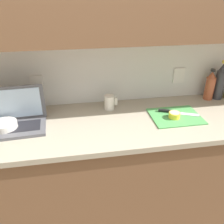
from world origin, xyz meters
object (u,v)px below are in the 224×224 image
at_px(bottle_oil_tall, 220,82).
at_px(knife, 171,112).
at_px(cutting_board, 175,116).
at_px(bowl_white, 5,127).
at_px(lemon_half_cut, 174,115).
at_px(measuring_cup, 110,102).
at_px(laptop, 15,118).
at_px(bottle_green_soda, 210,86).

bearing_deg(bottle_oil_tall, knife, -157.73).
height_order(cutting_board, bowl_white, bowl_white).
xyz_separation_m(knife, lemon_half_cut, (-0.01, -0.07, 0.01)).
height_order(cutting_board, measuring_cup, measuring_cup).
bearing_deg(lemon_half_cut, measuring_cup, 151.62).
bearing_deg(laptop, bowl_white, -144.54).
xyz_separation_m(lemon_half_cut, bottle_oil_tall, (0.47, 0.26, 0.11)).
distance_m(knife, bottle_green_soda, 0.44).
xyz_separation_m(cutting_board, knife, (-0.01, 0.05, 0.01)).
bearing_deg(measuring_cup, knife, -19.55).
xyz_separation_m(laptop, lemon_half_cut, (1.04, -0.08, -0.03)).
xyz_separation_m(cutting_board, measuring_cup, (-0.43, 0.20, 0.05)).
bearing_deg(bowl_white, measuring_cup, 15.79).
height_order(bottle_oil_tall, bowl_white, bottle_oil_tall).
height_order(laptop, measuring_cup, laptop).
relative_size(cutting_board, measuring_cup, 3.25).
bearing_deg(bowl_white, lemon_half_cut, -1.39).
bearing_deg(bottle_green_soda, laptop, -172.57).
bearing_deg(bowl_white, bottle_oil_tall, 8.52).
bearing_deg(measuring_cup, cutting_board, -24.56).
bearing_deg(bottle_oil_tall, bottle_green_soda, 180.00).
xyz_separation_m(laptop, knife, (1.05, -0.00, -0.04)).
bearing_deg(lemon_half_cut, knife, 82.17).
distance_m(cutting_board, knife, 0.05).
distance_m(knife, bowl_white, 1.11).
xyz_separation_m(laptop, bottle_green_soda, (1.43, 0.19, 0.05)).
distance_m(cutting_board, bottle_oil_tall, 0.53).
height_order(laptop, bowl_white, laptop).
distance_m(bottle_oil_tall, measuring_cup, 0.89).
bearing_deg(cutting_board, bottle_oil_tall, 27.74).
bearing_deg(measuring_cup, bottle_green_soda, 2.91).
height_order(lemon_half_cut, bottle_oil_tall, bottle_oil_tall).
distance_m(bottle_green_soda, bowl_white, 1.51).
relative_size(laptop, cutting_board, 1.13).
bearing_deg(laptop, measuring_cup, 9.58).
relative_size(bottle_green_soda, bowl_white, 1.62).
bearing_deg(cutting_board, knife, 103.35).
bearing_deg(bottle_oil_tall, laptop, -172.96).
bearing_deg(lemon_half_cut, bowl_white, 178.61).
relative_size(cutting_board, bowl_white, 2.23).
xyz_separation_m(laptop, bottle_oil_tall, (1.51, 0.19, 0.08)).
distance_m(bottle_oil_tall, bowl_white, 1.59).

